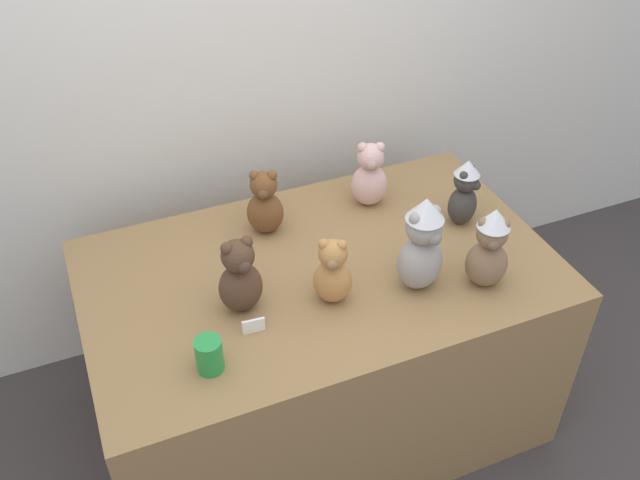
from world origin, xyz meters
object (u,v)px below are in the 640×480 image
at_px(display_table, 320,346).
at_px(teddy_bear_blush, 370,176).
at_px(teddy_bear_caramel, 333,273).
at_px(teddy_bear_chestnut, 265,204).
at_px(party_cup_green, 209,355).
at_px(teddy_bear_cocoa, 240,277).
at_px(teddy_bear_ash, 422,245).
at_px(teddy_bear_mocha, 489,249).
at_px(teddy_bear_charcoal, 464,193).

height_order(display_table, teddy_bear_blush, teddy_bear_blush).
distance_m(teddy_bear_blush, teddy_bear_caramel, 0.55).
height_order(teddy_bear_chestnut, party_cup_green, teddy_bear_chestnut).
relative_size(teddy_bear_cocoa, party_cup_green, 2.48).
xyz_separation_m(teddy_bear_ash, teddy_bear_chestnut, (-0.36, 0.47, -0.05)).
relative_size(teddy_bear_caramel, party_cup_green, 2.21).
bearing_deg(display_table, teddy_bear_blush, 41.37).
xyz_separation_m(teddy_bear_caramel, teddy_bear_cocoa, (-0.28, 0.07, 0.01)).
bearing_deg(teddy_bear_caramel, teddy_bear_mocha, 13.18).
bearing_deg(display_table, teddy_bear_mocha, -30.74).
relative_size(teddy_bear_blush, teddy_bear_cocoa, 0.97).
xyz_separation_m(display_table, teddy_bear_chestnut, (-0.10, 0.26, 0.51)).
bearing_deg(teddy_bear_blush, teddy_bear_charcoal, -21.05).
bearing_deg(party_cup_green, teddy_bear_charcoal, 17.77).
xyz_separation_m(teddy_bear_blush, teddy_bear_charcoal, (0.26, -0.23, 0.00)).
height_order(teddy_bear_charcoal, teddy_bear_cocoa, teddy_bear_cocoa).
distance_m(teddy_bear_charcoal, teddy_bear_cocoa, 0.89).
distance_m(teddy_bear_cocoa, party_cup_green, 0.27).
bearing_deg(display_table, teddy_bear_charcoal, 4.34).
height_order(teddy_bear_cocoa, teddy_bear_mocha, teddy_bear_mocha).
bearing_deg(teddy_bear_mocha, display_table, 176.14).
xyz_separation_m(teddy_bear_ash, party_cup_green, (-0.73, -0.09, -0.11)).
distance_m(display_table, party_cup_green, 0.70).
bearing_deg(teddy_bear_chestnut, teddy_bear_blush, 23.77).
height_order(teddy_bear_charcoal, teddy_bear_mocha, teddy_bear_mocha).
relative_size(teddy_bear_charcoal, party_cup_green, 2.39).
distance_m(display_table, teddy_bear_caramel, 0.53).
relative_size(teddy_bear_charcoal, teddy_bear_mocha, 0.88).
bearing_deg(teddy_bear_caramel, teddy_bear_cocoa, -168.08).
xyz_separation_m(display_table, party_cup_green, (-0.46, -0.29, 0.44)).
distance_m(teddy_bear_charcoal, party_cup_green, 1.09).
bearing_deg(party_cup_green, teddy_bear_chestnut, 56.89).
bearing_deg(display_table, teddy_bear_caramel, -98.29).
relative_size(teddy_bear_caramel, teddy_bear_mocha, 0.81).
relative_size(teddy_bear_chestnut, party_cup_green, 2.33).
distance_m(teddy_bear_chestnut, teddy_bear_cocoa, 0.40).
xyz_separation_m(teddy_bear_caramel, teddy_bear_chestnut, (-0.08, 0.42, 0.01)).
height_order(teddy_bear_ash, teddy_bear_chestnut, teddy_bear_ash).
bearing_deg(teddy_bear_charcoal, party_cup_green, 163.68).
relative_size(teddy_bear_ash, party_cup_green, 3.15).
distance_m(teddy_bear_ash, teddy_bear_cocoa, 0.58).
bearing_deg(teddy_bear_charcoal, teddy_bear_mocha, -142.96).
bearing_deg(teddy_bear_charcoal, teddy_bear_ash, -175.96).
distance_m(teddy_bear_cocoa, teddy_bear_mocha, 0.79).
bearing_deg(teddy_bear_chestnut, party_cup_green, -101.16).
xyz_separation_m(teddy_bear_chestnut, teddy_bear_cocoa, (-0.20, -0.35, 0.01)).
xyz_separation_m(teddy_bear_chestnut, teddy_bear_mocha, (0.57, -0.54, 0.03)).
relative_size(display_table, teddy_bear_caramel, 6.55).
bearing_deg(teddy_bear_blush, teddy_bear_chestnut, -157.58).
xyz_separation_m(display_table, teddy_bear_mocha, (0.47, -0.28, 0.53)).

